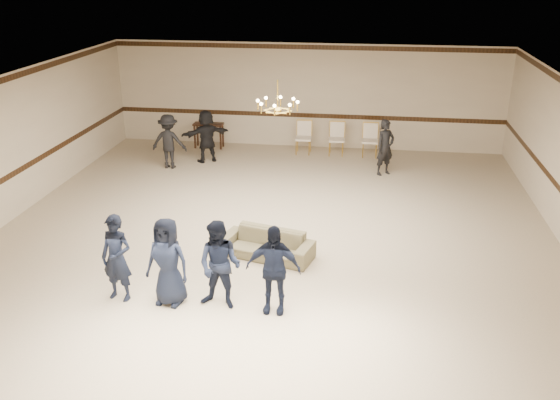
{
  "coord_description": "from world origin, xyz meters",
  "views": [
    {
      "loc": [
        1.87,
        -11.32,
        5.51
      ],
      "look_at": [
        0.27,
        -0.5,
        1.13
      ],
      "focal_mm": 38.66,
      "sensor_mm": 36.0,
      "label": 1
    }
  ],
  "objects_px": {
    "adult_mid": "(206,136)",
    "boy_c": "(220,265)",
    "adult_right": "(385,147)",
    "banquet_chair_right": "(370,141)",
    "console_table": "(209,135)",
    "boy_a": "(117,258)",
    "settee": "(267,244)",
    "banquet_chair_left": "(303,138)",
    "boy_b": "(168,262)",
    "boy_d": "(273,269)",
    "adult_left": "(169,141)",
    "banquet_chair_mid": "(336,139)",
    "chandelier": "(278,95)"
  },
  "relations": [
    {
      "from": "settee",
      "to": "adult_left",
      "type": "xyz_separation_m",
      "value": [
        -3.64,
        5.07,
        0.5
      ]
    },
    {
      "from": "adult_right",
      "to": "banquet_chair_right",
      "type": "xyz_separation_m",
      "value": [
        -0.41,
        1.58,
        -0.28
      ]
    },
    {
      "from": "chandelier",
      "to": "banquet_chair_mid",
      "type": "distance_m",
      "value": 5.82
    },
    {
      "from": "boy_d",
      "to": "banquet_chair_right",
      "type": "height_order",
      "value": "boy_d"
    },
    {
      "from": "boy_d",
      "to": "boy_c",
      "type": "bearing_deg",
      "value": -179.62
    },
    {
      "from": "boy_b",
      "to": "adult_left",
      "type": "bearing_deg",
      "value": 117.14
    },
    {
      "from": "banquet_chair_left",
      "to": "settee",
      "type": "bearing_deg",
      "value": -92.32
    },
    {
      "from": "banquet_chair_mid",
      "to": "boy_b",
      "type": "bearing_deg",
      "value": -109.92
    },
    {
      "from": "boy_b",
      "to": "banquet_chair_mid",
      "type": "distance_m",
      "value": 9.19
    },
    {
      "from": "boy_b",
      "to": "banquet_chair_right",
      "type": "bearing_deg",
      "value": 78.67
    },
    {
      "from": "adult_mid",
      "to": "console_table",
      "type": "xyz_separation_m",
      "value": [
        -0.31,
        1.38,
        -0.38
      ]
    },
    {
      "from": "settee",
      "to": "adult_mid",
      "type": "distance_m",
      "value": 6.41
    },
    {
      "from": "adult_left",
      "to": "boy_b",
      "type": "bearing_deg",
      "value": 108.61
    },
    {
      "from": "boy_b",
      "to": "boy_d",
      "type": "distance_m",
      "value": 1.8
    },
    {
      "from": "adult_left",
      "to": "banquet_chair_right",
      "type": "distance_m",
      "value": 5.91
    },
    {
      "from": "boy_b",
      "to": "adult_right",
      "type": "bearing_deg",
      "value": 72.14
    },
    {
      "from": "boy_c",
      "to": "adult_left",
      "type": "height_order",
      "value": "boy_c"
    },
    {
      "from": "boy_a",
      "to": "adult_right",
      "type": "distance_m",
      "value": 8.65
    },
    {
      "from": "boy_c",
      "to": "console_table",
      "type": "bearing_deg",
      "value": 115.28
    },
    {
      "from": "boy_a",
      "to": "adult_left",
      "type": "bearing_deg",
      "value": 111.37
    },
    {
      "from": "chandelier",
      "to": "settee",
      "type": "xyz_separation_m",
      "value": [
        0.04,
        -1.73,
        -2.61
      ]
    },
    {
      "from": "settee",
      "to": "adult_left",
      "type": "distance_m",
      "value": 6.26
    },
    {
      "from": "adult_right",
      "to": "banquet_chair_right",
      "type": "relative_size",
      "value": 1.57
    },
    {
      "from": "adult_mid",
      "to": "banquet_chair_mid",
      "type": "height_order",
      "value": "adult_mid"
    },
    {
      "from": "settee",
      "to": "adult_right",
      "type": "bearing_deg",
      "value": 80.93
    },
    {
      "from": "boy_d",
      "to": "banquet_chair_left",
      "type": "distance_m",
      "value": 8.9
    },
    {
      "from": "boy_b",
      "to": "banquet_chair_mid",
      "type": "xyz_separation_m",
      "value": [
        2.32,
        8.89,
        -0.29
      ]
    },
    {
      "from": "settee",
      "to": "adult_right",
      "type": "height_order",
      "value": "adult_right"
    },
    {
      "from": "settee",
      "to": "console_table",
      "type": "xyz_separation_m",
      "value": [
        -3.05,
        7.15,
        0.12
      ]
    },
    {
      "from": "boy_d",
      "to": "banquet_chair_mid",
      "type": "distance_m",
      "value": 8.91
    },
    {
      "from": "settee",
      "to": "adult_right",
      "type": "xyz_separation_m",
      "value": [
        2.36,
        5.37,
        0.5
      ]
    },
    {
      "from": "boy_d",
      "to": "banquet_chair_left",
      "type": "bearing_deg",
      "value": 93.47
    },
    {
      "from": "boy_b",
      "to": "adult_left",
      "type": "xyz_separation_m",
      "value": [
        -2.27,
        7.01,
        -0.01
      ]
    },
    {
      "from": "adult_mid",
      "to": "banquet_chair_right",
      "type": "xyz_separation_m",
      "value": [
        4.69,
        1.18,
        -0.28
      ]
    },
    {
      "from": "adult_mid",
      "to": "boy_c",
      "type": "bearing_deg",
      "value": 74.1
    },
    {
      "from": "boy_c",
      "to": "settee",
      "type": "xyz_separation_m",
      "value": [
        0.47,
        1.94,
        -0.51
      ]
    },
    {
      "from": "adult_right",
      "to": "banquet_chair_left",
      "type": "relative_size",
      "value": 1.57
    },
    {
      "from": "chandelier",
      "to": "boy_c",
      "type": "distance_m",
      "value": 4.25
    },
    {
      "from": "settee",
      "to": "banquet_chair_left",
      "type": "distance_m",
      "value": 6.95
    },
    {
      "from": "boy_b",
      "to": "boy_d",
      "type": "xyz_separation_m",
      "value": [
        1.8,
        0.0,
        0.0
      ]
    },
    {
      "from": "adult_mid",
      "to": "adult_right",
      "type": "distance_m",
      "value": 5.12
    },
    {
      "from": "boy_a",
      "to": "banquet_chair_left",
      "type": "relative_size",
      "value": 1.59
    },
    {
      "from": "chandelier",
      "to": "boy_a",
      "type": "xyz_separation_m",
      "value": [
        -2.22,
        -3.67,
        -2.1
      ]
    },
    {
      "from": "banquet_chair_left",
      "to": "boy_a",
      "type": "bearing_deg",
      "value": -106.73
    },
    {
      "from": "boy_d",
      "to": "settee",
      "type": "xyz_separation_m",
      "value": [
        -0.43,
        1.94,
        -0.51
      ]
    },
    {
      "from": "banquet_chair_left",
      "to": "boy_b",
      "type": "bearing_deg",
      "value": -101.15
    },
    {
      "from": "adult_mid",
      "to": "banquet_chair_mid",
      "type": "xyz_separation_m",
      "value": [
        3.69,
        1.18,
        -0.28
      ]
    },
    {
      "from": "boy_c",
      "to": "adult_mid",
      "type": "bearing_deg",
      "value": 115.87
    },
    {
      "from": "banquet_chair_left",
      "to": "banquet_chair_mid",
      "type": "relative_size",
      "value": 1.0
    },
    {
      "from": "adult_right",
      "to": "chandelier",
      "type": "bearing_deg",
      "value": -161.93
    }
  ]
}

